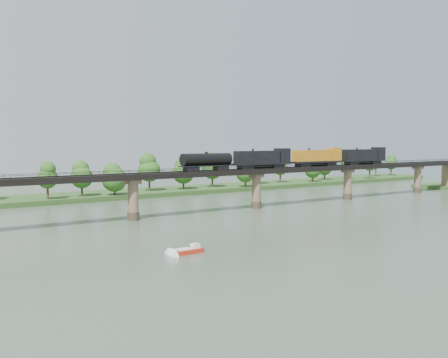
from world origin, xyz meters
TOP-DOWN VIEW (x-y plane):
  - ground at (0.00, 0.00)m, footprint 400.00×400.00m
  - far_bank at (0.00, 85.00)m, footprint 300.00×24.00m
  - bridge at (0.00, 30.00)m, footprint 236.00×30.00m
  - bridge_superstructure at (0.00, 30.00)m, footprint 220.00×4.90m
  - far_treeline at (-8.21, 80.52)m, footprint 289.06×17.54m
  - freight_train at (17.38, 30.00)m, footprint 84.20×3.28m
  - motorboat at (-52.08, -12.22)m, footprint 5.67×2.21m

SIDE VIEW (x-z plane):
  - ground at x=0.00m, z-range 0.00..0.00m
  - motorboat at x=-52.08m, z-range -0.25..1.32m
  - far_bank at x=0.00m, z-range 0.00..1.60m
  - bridge at x=0.00m, z-range -0.29..11.21m
  - far_treeline at x=-8.21m, z-range 2.03..15.63m
  - bridge_superstructure at x=0.00m, z-range 11.42..12.17m
  - freight_train at x=17.38m, z-range 11.37..17.17m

